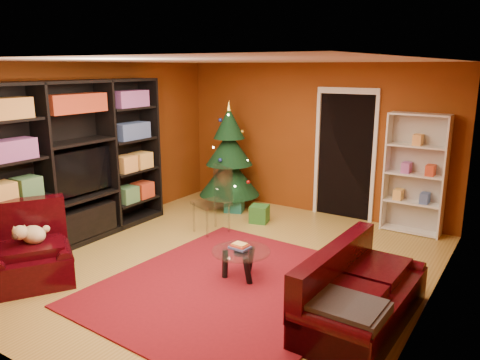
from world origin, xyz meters
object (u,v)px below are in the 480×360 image
Objects in this scene: white_bookshelf at (415,175)px; dog at (33,235)px; sofa at (364,287)px; media_unit at (77,163)px; gift_box_green at (259,214)px; coffee_table at (241,264)px; rug at (231,286)px; gift_box_teal at (234,203)px; armchair at (31,251)px; christmas_tree at (229,156)px; gift_box_red at (238,198)px; acrylic_chair at (211,203)px.

dog is (-3.44, -4.19, -0.36)m from white_bookshelf.
sofa is (0.24, -3.02, -0.54)m from white_bookshelf.
media_unit reaches higher than gift_box_green.
coffee_table reaches higher than gift_box_green.
rug is 4.39× the size of coffee_table.
gift_box_teal is 0.32× the size of armchair.
coffee_table is (2.72, 0.16, -0.99)m from media_unit.
christmas_tree reaches higher than gift_box_teal.
armchair is (-0.50, -3.67, 0.22)m from gift_box_teal.
gift_box_red is at bearing 116.61° from gift_box_teal.
armchair is at bearing -63.77° from media_unit.
gift_box_red is at bearing 141.32° from gift_box_green.
rug is 7.87× the size of dog.
coffee_table is at bearing -54.90° from gift_box_teal.
christmas_tree reaches higher than white_bookshelf.
gift_box_teal is 3.99m from sofa.
armchair is 0.55× the size of sofa.
sofa is at bearing -2.75° from acrylic_chair.
white_bookshelf is at bearing 55.05° from acrylic_chair.
christmas_tree reaches higher than coffee_table.
media_unit is at bearing -107.85° from gift_box_red.
rug is at bearing -112.00° from white_bookshelf.
gift_box_green reaches higher than gift_box_red.
armchair is (-0.28, -3.84, -0.57)m from christmas_tree.
rug is 1.60× the size of christmas_tree.
gift_box_red is (-0.91, 0.73, -0.04)m from gift_box_green.
armchair is 2.68m from acrylic_chair.
coffee_table is (-0.03, 0.25, 0.18)m from rug.
acrylic_chair reaches higher than armchair.
white_bookshelf is (4.06, 2.99, -0.25)m from media_unit.
acrylic_chair is at bearing -145.82° from white_bookshelf.
sofa is at bearing -37.54° from christmas_tree.
media_unit is 1.71× the size of sofa.
gift_box_green is 0.40× the size of coffee_table.
media_unit is 5.05m from white_bookshelf.
gift_box_green is 2.16m from coffee_table.
sofa is (3.38, -2.87, 0.28)m from gift_box_red.
media_unit is (-2.74, 0.10, 1.17)m from rug.
rug is 3.48m from white_bookshelf.
gift_box_green is at bearing -22.41° from gift_box_teal.
rug is at bearing -2.53° from media_unit.
gift_box_teal is at bearing -63.39° from gift_box_red.
rug is 2.40m from gift_box_green.
gift_box_teal is 0.74m from gift_box_green.
gift_box_red is 1.69m from acrylic_chair.
media_unit is 7.66× the size of dog.
gift_box_teal is (1.14, 2.40, -1.02)m from media_unit.
media_unit is at bearing -109.62° from christmas_tree.
white_bookshelf reaches higher than coffee_table.
coffee_table is at bearing -23.53° from armchair.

